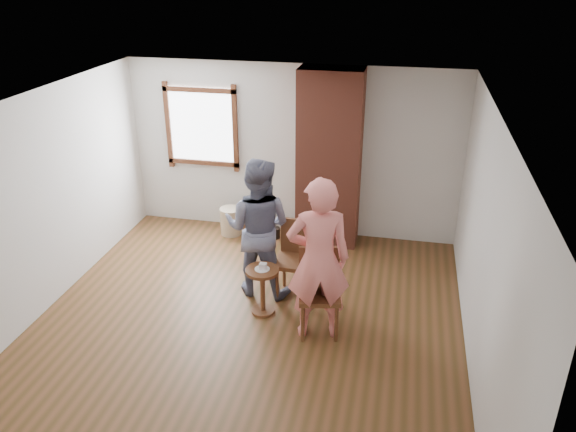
# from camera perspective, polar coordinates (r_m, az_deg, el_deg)

# --- Properties ---
(ground) EXTENTS (5.50, 5.50, 0.00)m
(ground) POSITION_cam_1_polar(r_m,az_deg,el_deg) (6.67, -4.53, -11.59)
(ground) COLOR brown
(ground) RESTS_ON ground
(room_shell) EXTENTS (5.04, 5.52, 2.62)m
(room_shell) POSITION_cam_1_polar(r_m,az_deg,el_deg) (6.34, -4.03, 5.01)
(room_shell) COLOR silver
(room_shell) RESTS_ON ground
(brick_chimney) EXTENTS (0.90, 0.50, 2.60)m
(brick_chimney) POSITION_cam_1_polar(r_m,az_deg,el_deg) (8.13, 4.21, 5.75)
(brick_chimney) COLOR brown
(brick_chimney) RESTS_ON ground
(stoneware_crock) EXTENTS (0.39, 0.39, 0.43)m
(stoneware_crock) POSITION_cam_1_polar(r_m,az_deg,el_deg) (8.77, -5.81, -0.51)
(stoneware_crock) COLOR tan
(stoneware_crock) RESTS_ON ground
(dark_pot) EXTENTS (0.21, 0.21, 0.17)m
(dark_pot) POSITION_cam_1_polar(r_m,az_deg,el_deg) (8.65, -1.36, -1.71)
(dark_pot) COLOR black
(dark_pot) RESTS_ON ground
(dining_chair_left) EXTENTS (0.47, 0.47, 0.98)m
(dining_chair_left) POSITION_cam_1_polar(r_m,az_deg,el_deg) (7.07, 0.86, -3.92)
(dining_chair_left) COLOR brown
(dining_chair_left) RESTS_ON ground
(dining_chair_right) EXTENTS (0.55, 0.55, 0.99)m
(dining_chair_right) POSITION_cam_1_polar(r_m,az_deg,el_deg) (6.42, 3.18, -7.12)
(dining_chair_right) COLOR brown
(dining_chair_right) RESTS_ON ground
(side_table) EXTENTS (0.40, 0.40, 0.60)m
(side_table) POSITION_cam_1_polar(r_m,az_deg,el_deg) (6.76, -2.61, -6.87)
(side_table) COLOR brown
(side_table) RESTS_ON ground
(cake_plate) EXTENTS (0.18, 0.18, 0.01)m
(cake_plate) POSITION_cam_1_polar(r_m,az_deg,el_deg) (6.66, -2.65, -5.40)
(cake_plate) COLOR white
(cake_plate) RESTS_ON side_table
(cake_slice) EXTENTS (0.08, 0.07, 0.06)m
(cake_slice) POSITION_cam_1_polar(r_m,az_deg,el_deg) (6.64, -2.57, -5.16)
(cake_slice) COLOR white
(cake_slice) RESTS_ON cake_plate
(man) EXTENTS (0.92, 0.73, 1.80)m
(man) POSITION_cam_1_polar(r_m,az_deg,el_deg) (6.96, -3.08, -1.19)
(man) COLOR #15193A
(man) RESTS_ON ground
(person_pink) EXTENTS (0.79, 0.62, 1.92)m
(person_pink) POSITION_cam_1_polar(r_m,az_deg,el_deg) (6.11, 3.11, -4.50)
(person_pink) COLOR #FF857F
(person_pink) RESTS_ON ground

